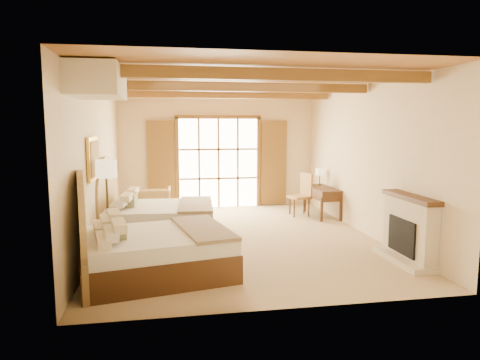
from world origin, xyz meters
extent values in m
plane|color=tan|center=(0.00, 0.00, 0.00)|extent=(7.00, 7.00, 0.00)
plane|color=beige|center=(0.00, 3.50, 1.60)|extent=(5.50, 0.00, 5.50)
plane|color=beige|center=(-2.75, 0.00, 1.60)|extent=(0.00, 7.00, 7.00)
plane|color=beige|center=(2.75, 0.00, 1.60)|extent=(0.00, 7.00, 7.00)
plane|color=#AA6635|center=(0.00, 0.00, 3.20)|extent=(7.00, 7.00, 0.00)
cube|color=white|center=(0.00, 3.46, 1.25)|extent=(2.20, 0.02, 2.50)
cube|color=olive|center=(-1.60, 3.43, 1.25)|extent=(0.75, 0.06, 2.40)
cube|color=olive|center=(1.60, 3.43, 1.25)|extent=(0.75, 0.06, 2.40)
cube|color=#C2B69D|center=(2.62, -2.00, 0.55)|extent=(0.25, 1.30, 1.10)
cube|color=black|center=(2.55, -2.00, 0.45)|extent=(0.18, 0.80, 0.60)
cube|color=#C2B69D|center=(2.53, -2.00, 0.05)|extent=(0.45, 1.40, 0.10)
cube|color=#492E19|center=(2.61, -2.00, 1.12)|extent=(0.30, 1.40, 0.08)
cube|color=gold|center=(-2.71, -0.75, 1.75)|extent=(0.05, 0.95, 0.75)
cube|color=#B78D47|center=(-2.68, -0.75, 1.75)|extent=(0.02, 0.82, 0.62)
cube|color=beige|center=(-2.40, -2.00, 2.95)|extent=(0.70, 1.40, 0.45)
cube|color=#492E19|center=(-1.64, -1.98, 0.22)|extent=(2.53, 2.10, 0.44)
cube|color=white|center=(-1.64, -1.98, 0.56)|extent=(2.48, 2.06, 0.24)
cube|color=#827151|center=(-0.88, -1.98, 0.69)|extent=(1.00, 1.83, 0.05)
cube|color=gray|center=(-2.15, -1.98, 0.81)|extent=(0.22, 0.48, 0.26)
cube|color=#492E19|center=(-1.63, 0.33, 0.22)|extent=(2.36, 1.86, 0.44)
cube|color=white|center=(-1.63, 0.33, 0.56)|extent=(2.31, 1.82, 0.24)
cube|color=#827151|center=(-0.86, 0.33, 0.69)|extent=(0.80, 1.77, 0.05)
cube|color=gray|center=(-2.15, 0.33, 0.81)|extent=(0.17, 0.47, 0.26)
cube|color=#492E19|center=(-2.49, -1.10, 0.28)|extent=(0.59, 0.59, 0.56)
cylinder|color=#312816|center=(-2.50, -0.75, 0.02)|extent=(0.24, 0.24, 0.03)
cylinder|color=#312816|center=(-2.50, -0.75, 0.76)|extent=(0.04, 0.04, 1.47)
cylinder|color=#FFECBA|center=(-2.50, -0.75, 1.57)|extent=(0.36, 0.36, 0.30)
imported|color=#AC8A4C|center=(-1.79, 2.38, 0.39)|extent=(0.85, 0.87, 0.77)
cube|color=#9E814E|center=(-0.84, 2.40, 0.20)|extent=(0.66, 0.66, 0.41)
cube|color=#492E19|center=(2.47, 1.79, 0.72)|extent=(0.66, 1.41, 0.05)
cube|color=#492E19|center=(2.47, 1.79, 0.59)|extent=(0.64, 1.37, 0.22)
cube|color=#A67D40|center=(1.92, 1.94, 0.48)|extent=(0.60, 0.60, 0.06)
cube|color=#A67D40|center=(2.13, 1.94, 0.80)|extent=(0.19, 0.48, 0.59)
cylinder|color=#312816|center=(2.55, 2.21, 0.75)|extent=(0.13, 0.13, 0.02)
cylinder|color=#312816|center=(2.55, 2.21, 0.91)|extent=(0.03, 0.03, 0.30)
cylinder|color=#FFECBA|center=(2.55, 2.21, 1.09)|extent=(0.22, 0.22, 0.17)
camera|label=1|loc=(-1.44, -8.53, 2.33)|focal=32.00mm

